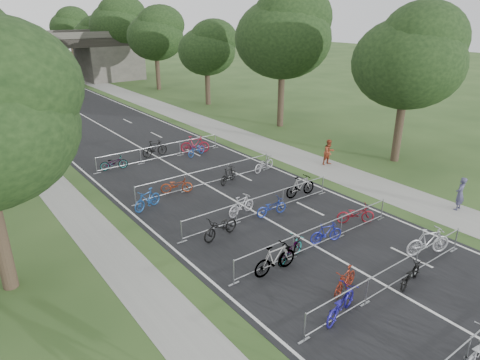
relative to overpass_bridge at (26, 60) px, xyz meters
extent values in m
cube|color=black|center=(0.00, -15.00, -3.53)|extent=(11.00, 140.00, 0.01)
cube|color=gray|center=(8.00, -15.00, -3.53)|extent=(3.00, 140.00, 0.01)
cube|color=silver|center=(0.00, -15.00, -3.53)|extent=(0.12, 140.00, 0.00)
cube|color=#3F3D38|center=(11.50, 0.00, -1.03)|extent=(8.00, 8.00, 5.00)
cube|color=black|center=(0.00, 0.00, 2.07)|extent=(30.00, 8.00, 1.20)
cube|color=#3F3D38|center=(0.00, -3.80, 3.07)|extent=(30.00, 0.40, 0.90)
cube|color=#3F3D38|center=(0.00, 3.80, 3.07)|extent=(30.00, 0.40, 0.90)
cylinder|color=#33261C|center=(-11.50, -49.00, -1.43)|extent=(0.56, 0.56, 4.20)
cylinder|color=#33261C|center=(13.00, -49.00, -1.29)|extent=(0.56, 0.56, 4.48)
ellipsoid|color=black|center=(13.00, -49.00, 3.10)|extent=(7.17, 7.17, 5.88)
sphere|color=black|center=(13.60, -49.50, 4.53)|extent=(5.73, 5.73, 5.73)
sphere|color=black|center=(12.50, -48.50, 2.20)|extent=(4.66, 4.66, 4.66)
cylinder|color=#33261C|center=(13.00, -37.00, -0.98)|extent=(0.56, 0.56, 5.11)
ellipsoid|color=black|center=(13.00, -37.00, 4.03)|extent=(8.18, 8.18, 6.70)
sphere|color=black|center=(13.60, -37.50, 5.66)|extent=(6.54, 6.54, 6.54)
sphere|color=black|center=(12.50, -36.50, 3.01)|extent=(5.31, 5.31, 5.31)
cylinder|color=#33261C|center=(13.00, -25.00, -1.61)|extent=(0.56, 0.56, 3.85)
ellipsoid|color=black|center=(13.00, -25.00, 2.16)|extent=(6.16, 6.16, 5.05)
sphere|color=black|center=(13.60, -25.50, 3.40)|extent=(4.93, 4.93, 4.93)
sphere|color=black|center=(12.50, -24.50, 1.39)|extent=(4.00, 4.00, 4.00)
cylinder|color=#33261C|center=(13.00, -13.00, -1.29)|extent=(0.56, 0.56, 4.48)
ellipsoid|color=black|center=(13.00, -13.00, 3.10)|extent=(7.17, 7.17, 5.88)
sphere|color=black|center=(13.60, -13.50, 4.53)|extent=(5.73, 5.73, 5.73)
sphere|color=black|center=(12.50, -12.50, 2.20)|extent=(4.66, 4.66, 4.66)
cylinder|color=#33261C|center=(13.00, -1.00, -0.98)|extent=(0.56, 0.56, 5.11)
ellipsoid|color=black|center=(13.00, -1.00, 4.03)|extent=(8.18, 8.18, 6.70)
sphere|color=black|center=(13.60, -1.50, 5.66)|extent=(6.54, 6.54, 6.54)
sphere|color=black|center=(12.50, -0.50, 3.01)|extent=(5.31, 5.31, 5.31)
cylinder|color=#33261C|center=(13.00, 11.00, -1.61)|extent=(0.56, 0.56, 3.85)
ellipsoid|color=black|center=(13.00, 11.00, 2.16)|extent=(6.16, 6.16, 5.05)
sphere|color=black|center=(13.60, 10.50, 3.40)|extent=(4.93, 4.93, 4.93)
sphere|color=black|center=(12.50, 11.50, 1.39)|extent=(4.00, 4.00, 4.00)
cylinder|color=#33261C|center=(13.00, 23.00, -1.29)|extent=(0.56, 0.56, 4.48)
ellipsoid|color=black|center=(13.00, 23.00, 3.10)|extent=(7.17, 7.17, 5.88)
sphere|color=black|center=(13.60, 22.50, 4.53)|extent=(5.73, 5.73, 5.73)
sphere|color=black|center=(12.50, 23.50, 2.20)|extent=(4.66, 4.66, 4.66)
cylinder|color=#96989D|center=(-1.53, -61.40, -2.98)|extent=(0.05, 0.05, 1.10)
cylinder|color=#96989D|center=(0.00, -57.80, -2.48)|extent=(9.20, 0.04, 0.04)
cylinder|color=#96989D|center=(0.00, -57.80, -3.35)|extent=(9.20, 0.04, 0.04)
cylinder|color=#96989D|center=(-4.60, -57.80, -2.98)|extent=(0.05, 0.05, 1.10)
cube|color=#96989D|center=(-4.60, -57.80, -3.52)|extent=(0.50, 0.08, 0.03)
cylinder|color=#96989D|center=(-1.53, -57.80, -2.98)|extent=(0.05, 0.05, 1.10)
cube|color=#96989D|center=(-1.53, -57.80, -3.52)|extent=(0.50, 0.08, 0.03)
cylinder|color=#96989D|center=(1.53, -57.80, -2.98)|extent=(0.05, 0.05, 1.10)
cube|color=#96989D|center=(1.53, -57.80, -3.52)|extent=(0.50, 0.08, 0.03)
cylinder|color=#96989D|center=(4.60, -57.80, -2.98)|extent=(0.05, 0.05, 1.10)
cube|color=#96989D|center=(4.60, -57.80, -3.52)|extent=(0.50, 0.08, 0.03)
cylinder|color=#96989D|center=(0.00, -54.00, -2.48)|extent=(9.20, 0.04, 0.04)
cylinder|color=#96989D|center=(0.00, -54.00, -3.35)|extent=(9.20, 0.04, 0.04)
cylinder|color=#96989D|center=(-4.60, -54.00, -2.98)|extent=(0.05, 0.05, 1.10)
cube|color=#96989D|center=(-4.60, -54.00, -3.52)|extent=(0.50, 0.08, 0.03)
cylinder|color=#96989D|center=(-1.53, -54.00, -2.98)|extent=(0.05, 0.05, 1.10)
cube|color=#96989D|center=(-1.53, -54.00, -3.52)|extent=(0.50, 0.08, 0.03)
cylinder|color=#96989D|center=(1.53, -54.00, -2.98)|extent=(0.05, 0.05, 1.10)
cube|color=#96989D|center=(1.53, -54.00, -3.52)|extent=(0.50, 0.08, 0.03)
cylinder|color=#96989D|center=(4.60, -54.00, -2.98)|extent=(0.05, 0.05, 1.10)
cube|color=#96989D|center=(4.60, -54.00, -3.52)|extent=(0.50, 0.08, 0.03)
cylinder|color=#96989D|center=(0.00, -50.00, -2.48)|extent=(9.20, 0.04, 0.04)
cylinder|color=#96989D|center=(0.00, -50.00, -3.35)|extent=(9.20, 0.04, 0.04)
cylinder|color=#96989D|center=(-4.60, -50.00, -2.98)|extent=(0.05, 0.05, 1.10)
cube|color=#96989D|center=(-4.60, -50.00, -3.52)|extent=(0.50, 0.08, 0.03)
cylinder|color=#96989D|center=(-1.53, -50.00, -2.98)|extent=(0.05, 0.05, 1.10)
cube|color=#96989D|center=(-1.53, -50.00, -3.52)|extent=(0.50, 0.08, 0.03)
cylinder|color=#96989D|center=(1.53, -50.00, -2.98)|extent=(0.05, 0.05, 1.10)
cube|color=#96989D|center=(1.53, -50.00, -3.52)|extent=(0.50, 0.08, 0.03)
cylinder|color=#96989D|center=(4.60, -50.00, -2.98)|extent=(0.05, 0.05, 1.10)
cube|color=#96989D|center=(4.60, -50.00, -3.52)|extent=(0.50, 0.08, 0.03)
cylinder|color=#96989D|center=(0.00, -45.00, -2.48)|extent=(9.20, 0.04, 0.04)
cylinder|color=#96989D|center=(0.00, -45.00, -3.35)|extent=(9.20, 0.04, 0.04)
cylinder|color=#96989D|center=(-4.60, -45.00, -2.98)|extent=(0.05, 0.05, 1.10)
cube|color=#96989D|center=(-4.60, -45.00, -3.52)|extent=(0.50, 0.08, 0.03)
cylinder|color=#96989D|center=(-1.53, -45.00, -2.98)|extent=(0.05, 0.05, 1.10)
cube|color=#96989D|center=(-1.53, -45.00, -3.52)|extent=(0.50, 0.08, 0.03)
cylinder|color=#96989D|center=(1.53, -45.00, -2.98)|extent=(0.05, 0.05, 1.10)
cube|color=#96989D|center=(1.53, -45.00, -3.52)|extent=(0.50, 0.08, 0.03)
cylinder|color=#96989D|center=(4.60, -45.00, -2.98)|extent=(0.05, 0.05, 1.10)
cube|color=#96989D|center=(4.60, -45.00, -3.52)|extent=(0.50, 0.08, 0.03)
cylinder|color=#96989D|center=(0.00, -39.00, -2.48)|extent=(9.20, 0.04, 0.04)
cylinder|color=#96989D|center=(0.00, -39.00, -3.35)|extent=(9.20, 0.04, 0.04)
cylinder|color=#96989D|center=(-4.60, -39.00, -2.98)|extent=(0.05, 0.05, 1.10)
cube|color=#96989D|center=(-4.60, -39.00, -3.52)|extent=(0.50, 0.08, 0.03)
cylinder|color=#96989D|center=(-1.53, -39.00, -2.98)|extent=(0.05, 0.05, 1.10)
cube|color=#96989D|center=(-1.53, -39.00, -3.52)|extent=(0.50, 0.08, 0.03)
cylinder|color=#96989D|center=(1.53, -39.00, -2.98)|extent=(0.05, 0.05, 1.10)
cube|color=#96989D|center=(1.53, -39.00, -3.52)|extent=(0.50, 0.08, 0.03)
cylinder|color=#96989D|center=(4.60, -39.00, -2.98)|extent=(0.05, 0.05, 1.10)
cube|color=#96989D|center=(4.60, -39.00, -3.52)|extent=(0.50, 0.08, 0.03)
imported|color=#A8A9B0|center=(-1.19, -61.52, -3.01)|extent=(2.07, 0.97, 1.04)
imported|color=navy|center=(-2.79, -57.69, -3.00)|extent=(2.13, 1.21, 1.06)
imported|color=maroon|center=(-1.58, -56.87, -3.03)|extent=(1.74, 0.87, 1.01)
imported|color=black|center=(0.79, -58.06, -3.08)|extent=(1.81, 0.94, 0.91)
imported|color=#ABADB3|center=(3.33, -57.25, -2.90)|extent=(2.17, 1.33, 1.26)
imported|color=#96989D|center=(-2.80, -54.33, -2.91)|extent=(2.09, 0.63, 1.25)
imported|color=#96989D|center=(-1.69, -54.02, -3.05)|extent=(1.94, 1.10, 0.96)
imported|color=navy|center=(0.61, -53.93, -3.04)|extent=(1.69, 0.87, 0.98)
imported|color=maroon|center=(3.20, -53.49, -3.04)|extent=(1.94, 1.56, 0.99)
imported|color=black|center=(-2.94, -50.70, -3.00)|extent=(2.11, 1.02, 1.06)
imported|color=#BAB9C1|center=(-0.75, -49.38, -3.00)|extent=(1.83, 0.75, 1.07)
imported|color=navy|center=(0.45, -50.35, -3.07)|extent=(1.83, 0.83, 0.93)
imported|color=#96989D|center=(3.34, -49.49, -2.93)|extent=(2.05, 0.71, 1.21)
imported|color=navy|center=(-4.30, -45.85, -2.98)|extent=(1.91, 1.11, 1.10)
imported|color=maroon|center=(-2.02, -44.88, -3.05)|extent=(1.93, 1.36, 0.96)
imported|color=black|center=(1.23, -45.44, -3.03)|extent=(1.73, 1.07, 1.01)
imported|color=#A1A0A8|center=(4.30, -45.13, -3.03)|extent=(2.02, 1.09, 1.01)
imported|color=#96989D|center=(-3.43, -38.97, -3.06)|extent=(1.89, 0.96, 0.95)
imported|color=black|center=(-0.01, -38.06, -2.95)|extent=(1.93, 0.55, 1.16)
imported|color=#1C479D|center=(2.44, -39.78, -3.07)|extent=(1.86, 1.14, 0.92)
imported|color=maroon|center=(2.73, -39.10, -2.90)|extent=(2.12, 1.57, 1.26)
imported|color=#3A3956|center=(8.77, -55.74, -2.63)|extent=(0.71, 0.52, 1.81)
imported|color=maroon|center=(8.64, -46.79, -2.65)|extent=(0.91, 0.73, 1.76)
camera|label=1|loc=(-12.70, -65.19, 6.31)|focal=32.00mm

